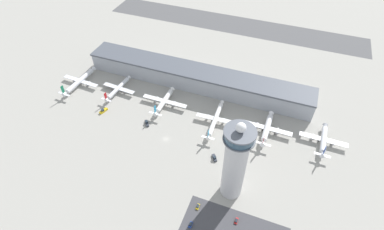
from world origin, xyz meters
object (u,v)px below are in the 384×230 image
at_px(service_truck_fuel, 147,123).
at_px(car_blue_compact, 236,221).
at_px(airplane_gate_echo, 267,128).
at_px(service_truck_baggage, 214,158).
at_px(car_black_suv, 198,207).
at_px(service_truck_catering, 103,111).
at_px(airplane_gate_foxtrot, 324,140).
at_px(airplane_gate_delta, 215,119).
at_px(airplane_gate_bravo, 118,88).
at_px(control_tower, 235,162).
at_px(airplane_gate_charlie, 164,101).
at_px(airplane_gate_alpha, 80,81).
at_px(car_yellow_taxi, 191,225).

xyz_separation_m(service_truck_fuel, car_blue_compact, (89.92, -55.45, -0.36)).
relative_size(airplane_gate_echo, service_truck_baggage, 6.03).
bearing_deg(car_black_suv, service_truck_catering, 152.59).
distance_m(service_truck_fuel, car_black_suv, 84.54).
distance_m(airplane_gate_foxtrot, car_blue_compact, 96.16).
distance_m(airplane_gate_delta, airplane_gate_echo, 41.47).
relative_size(service_truck_catering, car_black_suv, 1.95).
distance_m(airplane_gate_bravo, service_truck_catering, 27.73).
distance_m(control_tower, airplane_gate_charlie, 101.84).
relative_size(airplane_gate_alpha, airplane_gate_foxtrot, 1.23).
relative_size(airplane_gate_alpha, airplane_gate_charlie, 1.08).
bearing_deg(service_truck_baggage, airplane_gate_foxtrot, 30.52).
xyz_separation_m(airplane_gate_echo, service_truck_fuel, (-93.16, -25.59, -3.66)).
bearing_deg(car_blue_compact, airplane_gate_delta, 116.44).
distance_m(service_truck_catering, car_blue_compact, 142.41).
height_order(airplane_gate_foxtrot, car_black_suv, airplane_gate_foxtrot).
height_order(airplane_gate_charlie, car_black_suv, airplane_gate_charlie).
relative_size(airplane_gate_charlie, service_truck_catering, 5.03).
distance_m(service_truck_baggage, car_black_suv, 40.78).
height_order(airplane_gate_alpha, airplane_gate_delta, airplane_gate_alpha).
bearing_deg(service_truck_baggage, airplane_gate_delta, 106.71).
height_order(control_tower, car_yellow_taxi, control_tower).
bearing_deg(airplane_gate_delta, service_truck_catering, -167.32).
distance_m(airplane_gate_charlie, car_black_suv, 100.93).
height_order(airplane_gate_delta, service_truck_catering, airplane_gate_delta).
relative_size(airplane_gate_echo, service_truck_catering, 4.86).
distance_m(airplane_gate_echo, service_truck_baggage, 50.33).
distance_m(control_tower, car_black_suv, 39.93).
xyz_separation_m(airplane_gate_charlie, car_black_suv, (60.26, -80.86, -4.04)).
distance_m(airplane_gate_charlie, car_yellow_taxi, 111.49).
bearing_deg(airplane_gate_foxtrot, airplane_gate_bravo, -179.48).
relative_size(airplane_gate_alpha, airplane_gate_delta, 0.99).
height_order(service_truck_catering, car_black_suv, service_truck_catering).
bearing_deg(car_blue_compact, control_tower, 114.96).
height_order(airplane_gate_echo, service_truck_catering, airplane_gate_echo).
relative_size(airplane_gate_delta, service_truck_catering, 5.51).
height_order(airplane_gate_alpha, service_truck_baggage, airplane_gate_alpha).
bearing_deg(car_black_suv, airplane_gate_alpha, 151.59).
bearing_deg(car_blue_compact, airplane_gate_charlie, 136.52).
xyz_separation_m(airplane_gate_delta, car_blue_compact, (37.95, -76.33, -3.89)).
relative_size(service_truck_catering, service_truck_baggage, 1.24).
distance_m(airplane_gate_echo, airplane_gate_foxtrot, 42.67).
xyz_separation_m(airplane_gate_alpha, airplane_gate_bravo, (39.10, 3.40, 0.04)).
relative_size(airplane_gate_delta, airplane_gate_echo, 1.14).
relative_size(control_tower, airplane_gate_delta, 1.45).
xyz_separation_m(airplane_gate_charlie, service_truck_fuel, (-4.04, -25.99, -3.66)).
distance_m(service_truck_fuel, car_blue_compact, 105.64).
bearing_deg(car_black_suv, airplane_gate_bravo, 142.37).
height_order(airplane_gate_charlie, car_blue_compact, airplane_gate_charlie).
height_order(airplane_gate_alpha, car_black_suv, airplane_gate_alpha).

